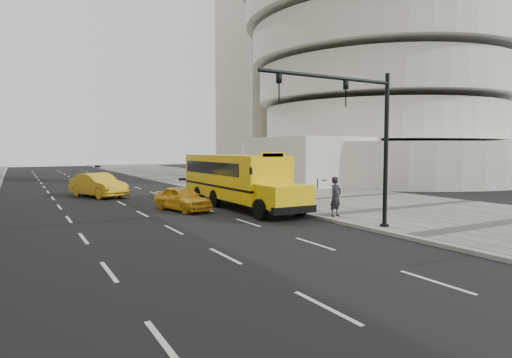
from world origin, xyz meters
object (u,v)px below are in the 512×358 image
school_bus (235,176)px  pedestrian (336,197)px  taxi_near (182,198)px  traffic_signal (360,130)px  taxi_far (98,185)px

school_bus → pedestrian: (2.07, -6.51, -0.67)m
school_bus → pedestrian: school_bus is taller
taxi_near → pedestrian: 8.37m
pedestrian → traffic_signal: size_ratio=0.30×
taxi_near → pedestrian: bearing=-65.1°
taxi_far → traffic_signal: bearing=-91.4°
pedestrian → traffic_signal: bearing=-126.5°
taxi_far → traffic_signal: traffic_signal is taller
school_bus → pedestrian: size_ratio=6.10×
taxi_far → traffic_signal: size_ratio=0.79×
taxi_near → taxi_far: size_ratio=0.77×
school_bus → taxi_far: school_bus is taller
pedestrian → taxi_near: bearing=117.3°
school_bus → traffic_signal: size_ratio=1.81×
school_bus → traffic_signal: 9.89m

